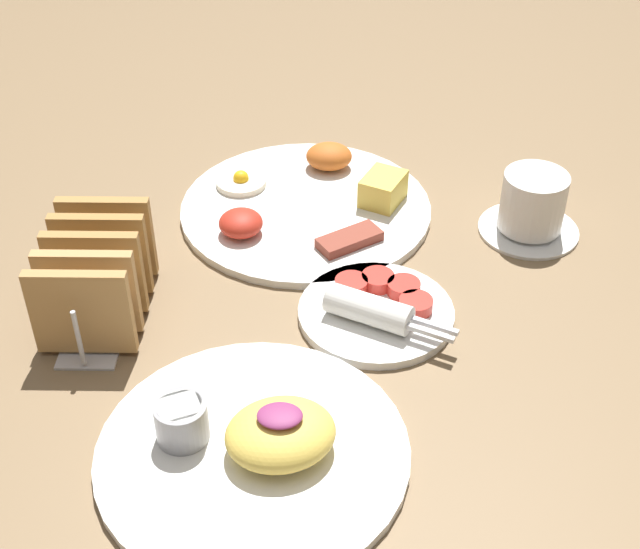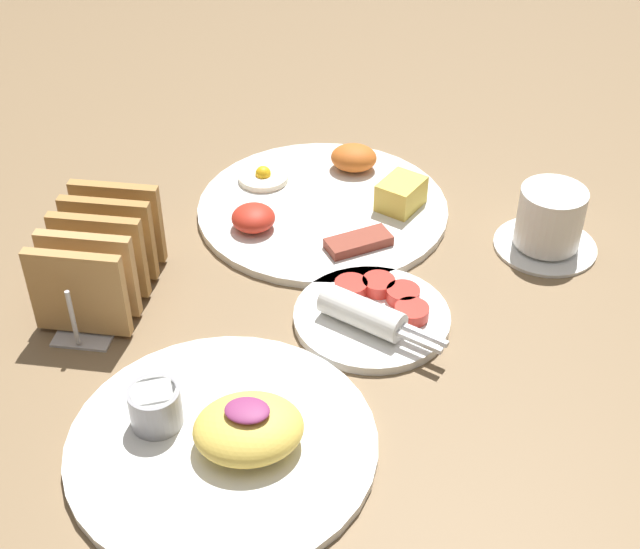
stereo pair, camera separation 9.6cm
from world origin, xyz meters
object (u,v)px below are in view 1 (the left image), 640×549
at_px(plate_foreground, 254,445).
at_px(coffee_cup, 532,206).
at_px(toast_rack, 96,276).
at_px(plate_condiments, 377,308).
at_px(plate_breakfast, 308,204).

height_order(plate_foreground, coffee_cup, coffee_cup).
relative_size(toast_rack, coffee_cup, 1.50).
distance_m(plate_condiments, toast_rack, 0.30).
height_order(plate_foreground, toast_rack, toast_rack).
bearing_deg(toast_rack, plate_breakfast, 42.73).
distance_m(plate_breakfast, plate_foreground, 0.40).
bearing_deg(toast_rack, plate_foreground, -47.86).
xyz_separation_m(plate_breakfast, coffee_cup, (0.27, -0.04, 0.03)).
bearing_deg(coffee_cup, plate_condiments, -139.54).
distance_m(toast_rack, coffee_cup, 0.51).
bearing_deg(toast_rack, plate_condiments, -0.67).
bearing_deg(coffee_cup, plate_foreground, -130.70).
bearing_deg(plate_condiments, plate_breakfast, 110.95).
xyz_separation_m(plate_breakfast, toast_rack, (-0.22, -0.20, 0.04)).
bearing_deg(plate_condiments, coffee_cup, 40.46).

